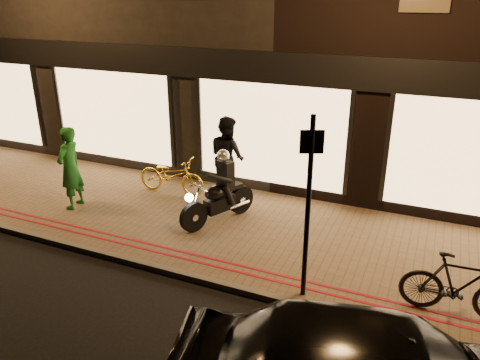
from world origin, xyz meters
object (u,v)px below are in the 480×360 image
(sign_post, at_px, (308,201))
(person_green, at_px, (70,168))
(bicycle_gold, at_px, (171,175))
(motorcycle, at_px, (219,195))

(sign_post, height_order, person_green, sign_post)
(sign_post, bearing_deg, bicycle_gold, 146.65)
(sign_post, xyz_separation_m, person_green, (-5.77, 1.14, -0.73))
(motorcycle, bearing_deg, person_green, -144.23)
(bicycle_gold, bearing_deg, motorcycle, -119.93)
(bicycle_gold, relative_size, person_green, 0.92)
(motorcycle, xyz_separation_m, person_green, (-3.37, -0.68, 0.33))
(sign_post, xyz_separation_m, bicycle_gold, (-4.14, 2.72, -1.22))
(sign_post, distance_m, bicycle_gold, 5.10)
(motorcycle, xyz_separation_m, bicycle_gold, (-1.74, 0.90, -0.16))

